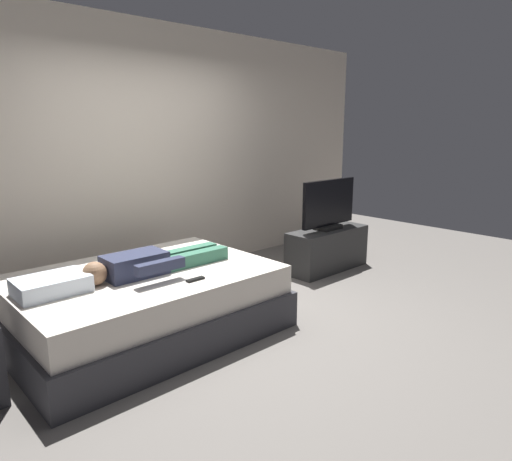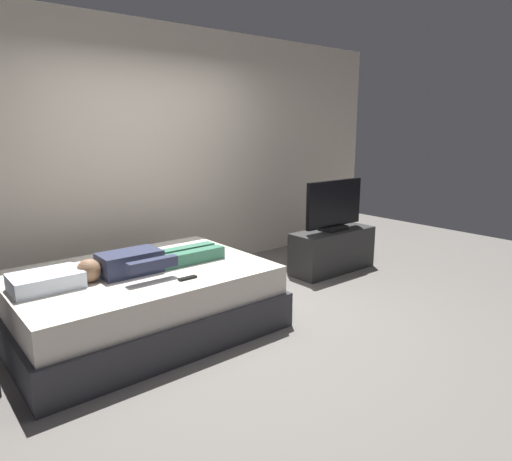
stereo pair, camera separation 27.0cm
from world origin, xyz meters
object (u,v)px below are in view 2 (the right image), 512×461
(pillow, at_px, (46,281))
(bed, at_px, (141,301))
(remote, at_px, (188,278))
(person, at_px, (146,261))
(tv_stand, at_px, (332,250))
(tv, at_px, (334,206))

(pillow, bearing_deg, bed, 0.00)
(remote, bearing_deg, person, 110.47)
(person, relative_size, tv_stand, 1.15)
(bed, distance_m, tv, 2.56)
(pillow, xyz_separation_m, tv, (3.23, 0.09, 0.18))
(tv, bearing_deg, tv_stand, 0.00)
(remote, relative_size, tv_stand, 0.14)
(remote, bearing_deg, pillow, 152.56)
(bed, bearing_deg, tv, 1.96)
(pillow, distance_m, tv, 3.24)
(bed, distance_m, pillow, 0.80)
(person, relative_size, tv, 1.43)
(remote, xyz_separation_m, tv, (2.33, 0.56, 0.24))
(tv_stand, relative_size, tv, 1.25)
(tv, bearing_deg, person, -176.49)
(pillow, height_order, tv_stand, pillow)
(person, bearing_deg, tv, 3.51)
(bed, height_order, person, person)
(bed, xyz_separation_m, tv_stand, (2.51, 0.09, -0.01))
(pillow, xyz_separation_m, remote, (0.91, -0.47, -0.05))
(person, xyz_separation_m, tv, (2.48, 0.15, 0.16))
(person, bearing_deg, bed, 113.62)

